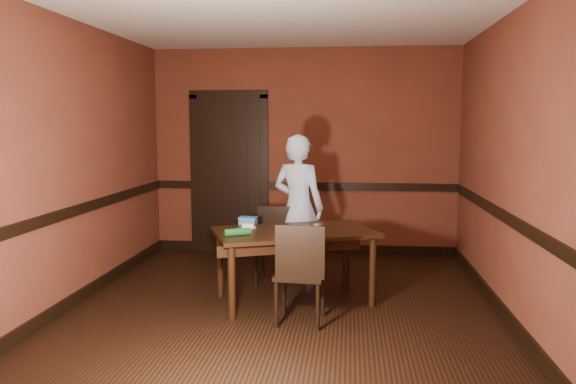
% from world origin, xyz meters
% --- Properties ---
extents(floor, '(4.00, 4.50, 0.01)m').
position_xyz_m(floor, '(0.00, 0.00, 0.00)').
color(floor, black).
rests_on(floor, ground).
extents(ceiling, '(4.00, 4.50, 0.01)m').
position_xyz_m(ceiling, '(0.00, 0.00, 2.70)').
color(ceiling, beige).
rests_on(ceiling, ground).
extents(wall_back, '(4.00, 0.02, 2.70)m').
position_xyz_m(wall_back, '(0.00, 2.25, 1.35)').
color(wall_back, brown).
rests_on(wall_back, ground).
extents(wall_front, '(4.00, 0.02, 2.70)m').
position_xyz_m(wall_front, '(0.00, -2.25, 1.35)').
color(wall_front, brown).
rests_on(wall_front, ground).
extents(wall_left, '(0.02, 4.50, 2.70)m').
position_xyz_m(wall_left, '(-2.00, 0.00, 1.35)').
color(wall_left, brown).
rests_on(wall_left, ground).
extents(wall_right, '(0.02, 4.50, 2.70)m').
position_xyz_m(wall_right, '(2.00, 0.00, 1.35)').
color(wall_right, brown).
rests_on(wall_right, ground).
extents(dado_back, '(4.00, 0.03, 0.10)m').
position_xyz_m(dado_back, '(0.00, 2.23, 0.90)').
color(dado_back, black).
rests_on(dado_back, ground).
extents(dado_left, '(0.03, 4.50, 0.10)m').
position_xyz_m(dado_left, '(-1.99, 0.00, 0.90)').
color(dado_left, black).
rests_on(dado_left, ground).
extents(dado_right, '(0.03, 4.50, 0.10)m').
position_xyz_m(dado_right, '(1.99, 0.00, 0.90)').
color(dado_right, black).
rests_on(dado_right, ground).
extents(baseboard_back, '(4.00, 0.03, 0.12)m').
position_xyz_m(baseboard_back, '(0.00, 2.23, 0.06)').
color(baseboard_back, black).
rests_on(baseboard_back, ground).
extents(baseboard_left, '(0.03, 4.50, 0.12)m').
position_xyz_m(baseboard_left, '(-1.99, 0.00, 0.06)').
color(baseboard_left, black).
rests_on(baseboard_left, ground).
extents(baseboard_right, '(0.03, 4.50, 0.12)m').
position_xyz_m(baseboard_right, '(1.99, 0.00, 0.06)').
color(baseboard_right, black).
rests_on(baseboard_right, ground).
extents(door, '(1.05, 0.07, 2.20)m').
position_xyz_m(door, '(-1.00, 2.22, 1.09)').
color(door, black).
rests_on(door, ground).
extents(dining_table, '(1.71, 1.34, 0.70)m').
position_xyz_m(dining_table, '(0.08, 0.16, 0.35)').
color(dining_table, black).
rests_on(dining_table, floor).
extents(chair_far, '(0.40, 0.40, 0.82)m').
position_xyz_m(chair_far, '(-0.20, 0.77, 0.41)').
color(chair_far, black).
rests_on(chair_far, floor).
extents(chair_near, '(0.44, 0.44, 0.89)m').
position_xyz_m(chair_near, '(0.19, -0.41, 0.44)').
color(chair_near, black).
rests_on(chair_near, floor).
extents(person, '(0.68, 0.56, 1.61)m').
position_xyz_m(person, '(0.04, 0.99, 0.80)').
color(person, '#B6D1F2').
rests_on(person, floor).
extents(sandwich_plate, '(0.26, 0.26, 0.07)m').
position_xyz_m(sandwich_plate, '(0.20, 0.08, 0.72)').
color(sandwich_plate, white).
rests_on(sandwich_plate, dining_table).
extents(sauce_jar, '(0.08, 0.08, 0.09)m').
position_xyz_m(sauce_jar, '(0.31, -0.00, 0.75)').
color(sauce_jar, '#538F42').
rests_on(sauce_jar, dining_table).
extents(cheese_saucer, '(0.15, 0.15, 0.05)m').
position_xyz_m(cheese_saucer, '(-0.38, 0.23, 0.72)').
color(cheese_saucer, white).
rests_on(cheese_saucer, dining_table).
extents(food_tub, '(0.19, 0.14, 0.08)m').
position_xyz_m(food_tub, '(-0.42, 0.43, 0.74)').
color(food_tub, '#387FCD').
rests_on(food_tub, dining_table).
extents(wrapped_veg, '(0.24, 0.17, 0.07)m').
position_xyz_m(wrapped_veg, '(-0.41, -0.16, 0.74)').
color(wrapped_veg, '#185623').
rests_on(wrapped_veg, dining_table).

